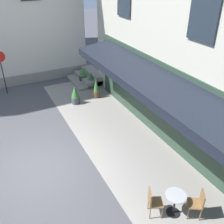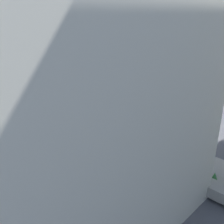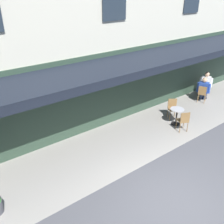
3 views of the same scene
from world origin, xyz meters
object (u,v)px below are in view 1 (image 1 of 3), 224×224
(potted_plant_entrance_left, at_px, (83,75))
(potted_plant_under_sign, at_px, (96,89))
(no_parking_sign, at_px, (1,63))
(potted_plant_mid_terrace, at_px, (91,79))
(cafe_chair_wicker_by_window, at_px, (198,202))
(potted_plant_by_steps, at_px, (75,95))
(cafe_chair_wicker_under_awning, at_px, (153,201))
(cafe_table_near_entrance, at_px, (175,201))

(potted_plant_entrance_left, xyz_separation_m, potted_plant_under_sign, (-2.25, 0.08, 0.04))
(potted_plant_entrance_left, bearing_deg, no_parking_sign, 84.39)
(potted_plant_mid_terrace, height_order, potted_plant_entrance_left, potted_plant_entrance_left)
(cafe_chair_wicker_by_window, xyz_separation_m, potted_plant_by_steps, (8.14, 0.75, -0.06))
(potted_plant_mid_terrace, distance_m, potted_plant_entrance_left, 0.72)
(potted_plant_entrance_left, height_order, potted_plant_under_sign, potted_plant_under_sign)
(cafe_chair_wicker_under_awning, height_order, cafe_chair_wicker_by_window, same)
(cafe_chair_wicker_by_window, relative_size, potted_plant_mid_terrace, 1.08)
(cafe_table_near_entrance, height_order, potted_plant_by_steps, potted_plant_by_steps)
(cafe_chair_wicker_under_awning, height_order, potted_plant_under_sign, potted_plant_under_sign)
(no_parking_sign, bearing_deg, potted_plant_mid_terrace, -103.15)
(cafe_chair_wicker_by_window, bearing_deg, potted_plant_by_steps, 5.29)
(cafe_chair_wicker_by_window, xyz_separation_m, potted_plant_entrance_left, (10.56, -0.59, -0.07))
(no_parking_sign, xyz_separation_m, potted_plant_entrance_left, (-0.43, -4.41, -1.32))
(no_parking_sign, xyz_separation_m, potted_plant_by_steps, (-2.86, -3.07, -1.31))
(potted_plant_entrance_left, bearing_deg, cafe_chair_wicker_by_window, 176.80)
(potted_plant_by_steps, bearing_deg, potted_plant_under_sign, -82.02)
(cafe_chair_wicker_by_window, distance_m, potted_plant_by_steps, 8.17)
(cafe_chair_wicker_by_window, relative_size, potted_plant_entrance_left, 0.94)
(no_parking_sign, bearing_deg, cafe_table_near_entrance, -162.83)
(cafe_chair_wicker_by_window, height_order, potted_plant_under_sign, potted_plant_under_sign)
(cafe_chair_wicker_under_awning, xyz_separation_m, potted_plant_entrance_left, (9.95, -1.69, -0.07))
(potted_plant_under_sign, bearing_deg, no_parking_sign, 58.28)
(cafe_table_near_entrance, xyz_separation_m, potted_plant_entrance_left, (10.22, -1.12, -0.02))
(cafe_chair_wicker_under_awning, xyz_separation_m, potted_plant_mid_terrace, (9.29, -1.98, -0.14))
(potted_plant_by_steps, bearing_deg, no_parking_sign, 47.03)
(cafe_table_near_entrance, relative_size, potted_plant_entrance_left, 0.77)
(potted_plant_by_steps, bearing_deg, cafe_table_near_entrance, -178.34)
(potted_plant_by_steps, height_order, potted_plant_entrance_left, potted_plant_by_steps)
(cafe_table_near_entrance, distance_m, potted_plant_mid_terrace, 9.65)
(cafe_chair_wicker_under_awning, relative_size, no_parking_sign, 0.35)
(potted_plant_mid_terrace, bearing_deg, cafe_table_near_entrance, 171.65)
(potted_plant_mid_terrace, height_order, potted_plant_by_steps, potted_plant_by_steps)
(cafe_table_near_entrance, distance_m, cafe_chair_wicker_under_awning, 0.63)
(potted_plant_mid_terrace, distance_m, potted_plant_under_sign, 1.63)
(cafe_table_near_entrance, bearing_deg, potted_plant_under_sign, -7.45)
(cafe_table_near_entrance, xyz_separation_m, potted_plant_under_sign, (7.97, -1.04, 0.03))
(cafe_chair_wicker_by_window, bearing_deg, potted_plant_under_sign, -3.53)
(cafe_chair_wicker_by_window, bearing_deg, potted_plant_entrance_left, -3.20)
(cafe_table_near_entrance, xyz_separation_m, cafe_chair_wicker_under_awning, (0.26, 0.57, 0.06))
(cafe_table_near_entrance, bearing_deg, cafe_chair_wicker_by_window, -123.21)
(potted_plant_by_steps, bearing_deg, potted_plant_mid_terrace, -42.77)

